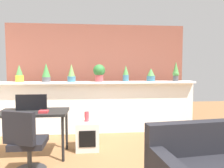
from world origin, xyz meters
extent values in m
cube|color=white|center=(0.00, 2.00, 0.56)|extent=(4.31, 0.16, 1.11)
cube|color=white|center=(0.00, 1.96, 1.13)|extent=(4.31, 0.34, 0.04)
cube|color=brown|center=(0.00, 2.60, 1.25)|extent=(4.31, 0.10, 2.50)
cylinder|color=gold|center=(-1.68, 1.98, 1.22)|extent=(0.17, 0.17, 0.14)
cone|color=#4C9347|center=(-1.68, 1.98, 1.41)|extent=(0.14, 0.14, 0.23)
cylinder|color=#4C4C51|center=(-1.12, 1.99, 1.20)|extent=(0.18, 0.18, 0.10)
cone|color=#3D843D|center=(-1.12, 1.99, 1.40)|extent=(0.18, 0.18, 0.30)
cylinder|color=#386B84|center=(-0.58, 1.95, 1.21)|extent=(0.17, 0.17, 0.12)
cone|color=#669E4C|center=(-0.58, 1.95, 1.40)|extent=(0.15, 0.15, 0.27)
cylinder|color=#B7474C|center=(0.01, 1.93, 1.22)|extent=(0.17, 0.17, 0.15)
sphere|color=#2D7033|center=(0.01, 1.93, 1.40)|extent=(0.26, 0.26, 0.26)
cylinder|color=#386B84|center=(0.61, 1.99, 1.22)|extent=(0.13, 0.13, 0.14)
cone|color=#4C9347|center=(0.61, 1.99, 1.40)|extent=(0.13, 0.13, 0.22)
cylinder|color=#386B84|center=(1.17, 1.96, 1.21)|extent=(0.19, 0.19, 0.12)
cone|color=#4C9347|center=(1.17, 1.96, 1.35)|extent=(0.17, 0.17, 0.17)
cylinder|color=#4C4C51|center=(1.73, 1.92, 1.21)|extent=(0.12, 0.12, 0.12)
sphere|color=#4C9347|center=(1.73, 1.92, 1.32)|extent=(0.14, 0.14, 0.14)
cone|color=#4C9347|center=(1.73, 1.92, 1.47)|extent=(0.12, 0.12, 0.24)
cylinder|color=black|center=(-0.60, 0.56, 0.35)|extent=(0.04, 0.04, 0.71)
cylinder|color=black|center=(-1.60, 1.06, 0.35)|extent=(0.04, 0.04, 0.71)
cylinder|color=black|center=(-0.60, 1.06, 0.35)|extent=(0.04, 0.04, 0.71)
cube|color=black|center=(-1.10, 0.81, 0.73)|extent=(1.10, 0.60, 0.04)
cube|color=black|center=(-1.15, 0.89, 0.88)|extent=(0.50, 0.04, 0.26)
cylinder|color=#333333|center=(-1.00, 0.18, 0.24)|extent=(0.06, 0.06, 0.34)
cube|color=black|center=(-1.00, 0.18, 0.45)|extent=(0.44, 0.44, 0.08)
cube|color=black|center=(-1.06, 0.00, 0.70)|extent=(0.44, 0.22, 0.42)
cube|color=silver|center=(-0.23, 1.04, 0.25)|extent=(0.40, 0.40, 0.50)
cube|color=black|center=(-0.23, 0.85, 0.25)|extent=(0.28, 0.04, 0.28)
cylinder|color=#CC3D47|center=(-0.24, 1.04, 0.59)|extent=(0.08, 0.08, 0.18)
cube|color=#B22D33|center=(-0.90, 0.67, 0.77)|extent=(0.14, 0.13, 0.04)
cube|color=black|center=(1.26, -0.26, 0.60)|extent=(1.57, 0.32, 0.40)
cube|color=black|center=(0.59, -0.63, 0.48)|extent=(0.24, 0.77, 0.16)
camera|label=1|loc=(-0.15, -2.71, 1.45)|focal=34.24mm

